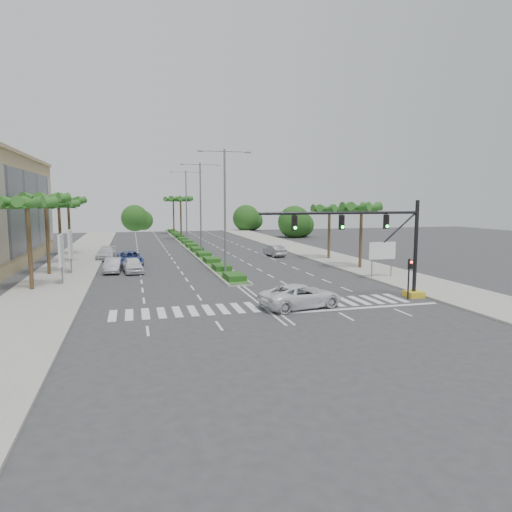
{
  "coord_description": "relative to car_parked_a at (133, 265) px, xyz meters",
  "views": [
    {
      "loc": [
        -8.64,
        -29.17,
        7.14
      ],
      "look_at": [
        0.32,
        3.81,
        3.0
      ],
      "focal_mm": 32.0,
      "sensor_mm": 36.0,
      "label": 1
    }
  ],
  "objects": [
    {
      "name": "streetlight_far",
      "position": [
        8.7,
        28.49,
        6.04
      ],
      "size": [
        5.1,
        0.25,
        12.0
      ],
      "color": "slate",
      "rests_on": "ground"
    },
    {
      "name": "palm_left_far",
      "position": [
        -7.8,
        8.49,
        5.73
      ],
      "size": [
        4.57,
        4.68,
        7.35
      ],
      "color": "brown",
      "rests_on": "ground"
    },
    {
      "name": "ground",
      "position": [
        8.7,
        -17.51,
        -0.77
      ],
      "size": [
        160.0,
        160.0,
        0.0
      ],
      "primitive_type": "plane",
      "color": "#333335",
      "rests_on": "ground"
    },
    {
      "name": "median",
      "position": [
        8.7,
        27.49,
        -0.67
      ],
      "size": [
        2.2,
        75.0,
        0.2
      ],
      "primitive_type": "cube",
      "color": "gray",
      "rests_on": "ground"
    },
    {
      "name": "palm_median_b",
      "position": [
        8.7,
        52.49,
        6.4
      ],
      "size": [
        4.57,
        4.68,
        8.05
      ],
      "color": "brown",
      "rests_on": "ground"
    },
    {
      "name": "palm_right_far",
      "position": [
        23.2,
        4.49,
        5.14
      ],
      "size": [
        4.57,
        4.68,
        6.75
      ],
      "color": "brown",
      "rests_on": "ground"
    },
    {
      "name": "car_parked_c",
      "position": [
        -0.3,
        5.41,
        0.01
      ],
      "size": [
        2.99,
        5.76,
        1.55
      ],
      "primitive_type": "imported",
      "rotation": [
        0.0,
        0.0,
        0.08
      ],
      "color": "#324699",
      "rests_on": "ground"
    },
    {
      "name": "billboard_far",
      "position": [
        -5.8,
        0.49,
        2.19
      ],
      "size": [
        0.18,
        2.1,
        4.35
      ],
      "color": "slate",
      "rests_on": "ground"
    },
    {
      "name": "car_parked_a",
      "position": [
        0.0,
        0.0,
        0.0
      ],
      "size": [
        2.26,
        4.68,
        1.54
      ],
      "primitive_type": "imported",
      "rotation": [
        0.0,
        0.0,
        0.1
      ],
      "color": "silver",
      "rests_on": "ground"
    },
    {
      "name": "billboard_near",
      "position": [
        -5.8,
        -5.51,
        2.19
      ],
      "size": [
        0.18,
        2.1,
        4.35
      ],
      "color": "slate",
      "rests_on": "ground"
    },
    {
      "name": "footpath_right",
      "position": [
        23.9,
        2.49,
        -0.69
      ],
      "size": [
        6.0,
        120.0,
        0.15
      ],
      "primitive_type": "cube",
      "color": "gray",
      "rests_on": "ground"
    },
    {
      "name": "streetlight_mid",
      "position": [
        8.7,
        12.49,
        6.04
      ],
      "size": [
        5.1,
        0.25,
        12.0
      ],
      "color": "slate",
      "rests_on": "ground"
    },
    {
      "name": "car_right",
      "position": [
        17.81,
        9.45,
        -0.04
      ],
      "size": [
        2.0,
        4.55,
        1.45
      ],
      "primitive_type": "imported",
      "rotation": [
        0.0,
        0.0,
        3.25
      ],
      "color": "#9D9DA1",
      "rests_on": "ground"
    },
    {
      "name": "car_parked_b",
      "position": [
        -1.94,
        0.73,
        -0.05
      ],
      "size": [
        1.71,
        4.45,
        1.45
      ],
      "primitive_type": "imported",
      "rotation": [
        0.0,
        0.0,
        -0.04
      ],
      "color": "silver",
      "rests_on": "ground"
    },
    {
      "name": "palm_left_mid",
      "position": [
        -7.8,
        0.49,
        6.31
      ],
      "size": [
        4.57,
        4.68,
        7.95
      ],
      "color": "brown",
      "rests_on": "ground"
    },
    {
      "name": "palm_left_near",
      "position": [
        -7.8,
        -7.51,
        5.92
      ],
      "size": [
        4.57,
        4.68,
        7.55
      ],
      "color": "brown",
      "rests_on": "ground"
    },
    {
      "name": "car_crossing",
      "position": [
        10.87,
        -18.44,
        0.02
      ],
      "size": [
        6.15,
        3.83,
        1.59
      ],
      "primitive_type": "imported",
      "rotation": [
        0.0,
        0.0,
        1.79
      ],
      "color": "white",
      "rests_on": "ground"
    },
    {
      "name": "palm_median_a",
      "position": [
        8.7,
        37.49,
        6.4
      ],
      "size": [
        4.57,
        4.68,
        8.05
      ],
      "color": "brown",
      "rests_on": "ground"
    },
    {
      "name": "footpath_left",
      "position": [
        -6.5,
        2.49,
        -0.69
      ],
      "size": [
        6.0,
        120.0,
        0.15
      ],
      "primitive_type": "cube",
      "color": "gray",
      "rests_on": "ground"
    },
    {
      "name": "palm_left_end",
      "position": [
        -7.8,
        16.49,
        6.11
      ],
      "size": [
        4.57,
        4.68,
        7.75
      ],
      "color": "brown",
      "rests_on": "ground"
    },
    {
      "name": "streetlight_near",
      "position": [
        8.7,
        -3.51,
        6.04
      ],
      "size": [
        5.1,
        0.25,
        12.0
      ],
      "color": "slate",
      "rests_on": "ground"
    },
    {
      "name": "direction_sign",
      "position": [
        22.2,
        -9.52,
        1.68
      ],
      "size": [
        2.7,
        0.11,
        3.4
      ],
      "color": "slate",
      "rests_on": "ground"
    },
    {
      "name": "palm_right_near",
      "position": [
        23.2,
        -3.51,
        5.43
      ],
      "size": [
        4.57,
        4.68,
        7.05
      ],
      "color": "brown",
      "rests_on": "ground"
    },
    {
      "name": "median_grass",
      "position": [
        8.7,
        27.49,
        -0.55
      ],
      "size": [
        1.8,
        75.0,
        0.04
      ],
      "primitive_type": "cube",
      "color": "#29531C",
      "rests_on": "median"
    },
    {
      "name": "pedestrian_signal",
      "position": [
        19.3,
        -18.18,
        1.27
      ],
      "size": [
        0.28,
        0.36,
        3.0
      ],
      "color": "black",
      "rests_on": "ground"
    },
    {
      "name": "car_parked_d",
      "position": [
        -3.1,
        11.68,
        -0.03
      ],
      "size": [
        2.52,
        5.26,
        1.48
      ],
      "primitive_type": "imported",
      "rotation": [
        0.0,
        0.0,
        -0.09
      ],
      "color": "silver",
      "rests_on": "ground"
    },
    {
      "name": "signal_gantry",
      "position": [
        17.97,
        -17.51,
        2.69
      ],
      "size": [
        12.6,
        1.2,
        7.2
      ],
      "color": "gold",
      "rests_on": "ground"
    }
  ]
}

